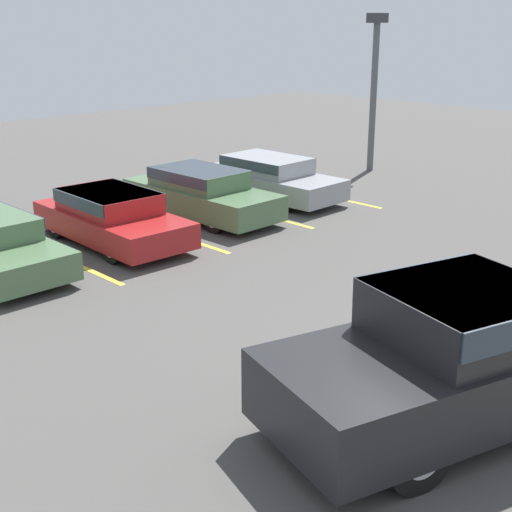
{
  "coord_description": "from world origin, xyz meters",
  "views": [
    {
      "loc": [
        -8.11,
        -4.33,
        4.91
      ],
      "look_at": [
        0.06,
        4.0,
        1.0
      ],
      "focal_mm": 50.0,
      "sensor_mm": 36.0,
      "label": 1
    }
  ],
  "objects_px": {
    "parked_sedan_e": "(269,176)",
    "light_post": "(374,78)",
    "parked_sedan_d": "(201,191)",
    "pickup_truck": "(480,350)",
    "traffic_cone": "(463,273)",
    "parked_sedan_c": "(111,215)"
  },
  "relations": [
    {
      "from": "pickup_truck",
      "to": "parked_sedan_c",
      "type": "xyz_separation_m",
      "value": [
        0.82,
        9.62,
        -0.26
      ]
    },
    {
      "from": "light_post",
      "to": "traffic_cone",
      "type": "distance_m",
      "value": 11.47
    },
    {
      "from": "parked_sedan_e",
      "to": "light_post",
      "type": "height_order",
      "value": "light_post"
    },
    {
      "from": "parked_sedan_c",
      "to": "traffic_cone",
      "type": "height_order",
      "value": "parked_sedan_c"
    },
    {
      "from": "pickup_truck",
      "to": "parked_sedan_d",
      "type": "bearing_deg",
      "value": 85.42
    },
    {
      "from": "parked_sedan_d",
      "to": "traffic_cone",
      "type": "relative_size",
      "value": 6.96
    },
    {
      "from": "light_post",
      "to": "parked_sedan_d",
      "type": "bearing_deg",
      "value": -176.07
    },
    {
      "from": "parked_sedan_d",
      "to": "pickup_truck",
      "type": "bearing_deg",
      "value": -21.57
    },
    {
      "from": "parked_sedan_e",
      "to": "light_post",
      "type": "relative_size",
      "value": 0.88
    },
    {
      "from": "parked_sedan_d",
      "to": "parked_sedan_e",
      "type": "bearing_deg",
      "value": 92.33
    },
    {
      "from": "parked_sedan_c",
      "to": "light_post",
      "type": "relative_size",
      "value": 0.85
    },
    {
      "from": "pickup_truck",
      "to": "parked_sedan_d",
      "type": "height_order",
      "value": "pickup_truck"
    },
    {
      "from": "parked_sedan_e",
      "to": "parked_sedan_d",
      "type": "bearing_deg",
      "value": -88.03
    },
    {
      "from": "pickup_truck",
      "to": "parked_sedan_e",
      "type": "relative_size",
      "value": 1.37
    },
    {
      "from": "pickup_truck",
      "to": "light_post",
      "type": "distance_m",
      "value": 15.83
    },
    {
      "from": "parked_sedan_d",
      "to": "traffic_cone",
      "type": "distance_m",
      "value": 7.47
    },
    {
      "from": "parked_sedan_d",
      "to": "parked_sedan_e",
      "type": "relative_size",
      "value": 1.01
    },
    {
      "from": "pickup_truck",
      "to": "parked_sedan_c",
      "type": "height_order",
      "value": "pickup_truck"
    },
    {
      "from": "pickup_truck",
      "to": "light_post",
      "type": "xyz_separation_m",
      "value": [
        11.68,
        10.47,
        2.14
      ]
    },
    {
      "from": "parked_sedan_e",
      "to": "traffic_cone",
      "type": "distance_m",
      "value": 8.0
    },
    {
      "from": "parked_sedan_d",
      "to": "light_post",
      "type": "bearing_deg",
      "value": 93.01
    },
    {
      "from": "parked_sedan_c",
      "to": "pickup_truck",
      "type": "bearing_deg",
      "value": -2.95
    }
  ]
}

